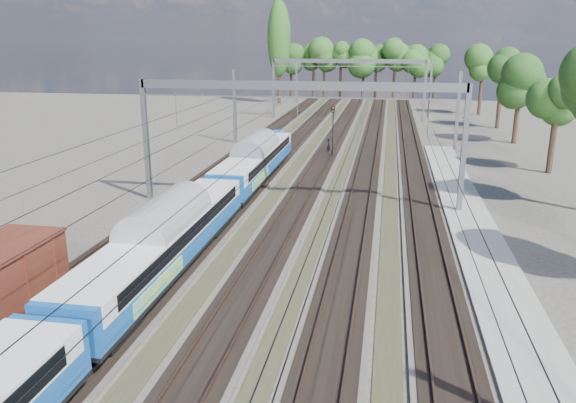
% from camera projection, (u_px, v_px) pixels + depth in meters
% --- Properties ---
extents(track_bed, '(21.00, 130.00, 0.34)m').
position_uv_depth(track_bed, '(321.00, 162.00, 55.52)').
color(track_bed, '#47423A').
rests_on(track_bed, ground).
extents(platform, '(3.00, 70.00, 0.30)m').
position_uv_depth(platform, '(489.00, 267.00, 29.83)').
color(platform, gray).
rests_on(platform, ground).
extents(catenary, '(25.65, 130.00, 9.00)m').
position_uv_depth(catenary, '(334.00, 91.00, 60.99)').
color(catenary, slate).
rests_on(catenary, ground).
extents(tree_belt, '(40.35, 99.02, 11.72)m').
position_uv_depth(tree_belt, '(392.00, 62.00, 98.70)').
color(tree_belt, black).
rests_on(tree_belt, ground).
extents(poplar, '(4.40, 4.40, 19.04)m').
position_uv_depth(poplar, '(279.00, 39.00, 104.83)').
color(poplar, black).
rests_on(poplar, ground).
extents(emu_train, '(2.80, 59.25, 4.09)m').
position_uv_depth(emu_train, '(163.00, 234.00, 28.03)').
color(emu_train, black).
rests_on(emu_train, ground).
extents(worker, '(0.43, 0.63, 1.66)m').
position_uv_depth(worker, '(329.00, 146.00, 60.06)').
color(worker, black).
rests_on(worker, ground).
extents(signal_near, '(0.38, 0.35, 5.32)m').
position_uv_depth(signal_near, '(333.00, 126.00, 56.92)').
color(signal_near, black).
rests_on(signal_near, ground).
extents(signal_far, '(0.34, 0.31, 5.28)m').
position_uv_depth(signal_far, '(429.00, 97.00, 86.59)').
color(signal_far, black).
rests_on(signal_far, ground).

